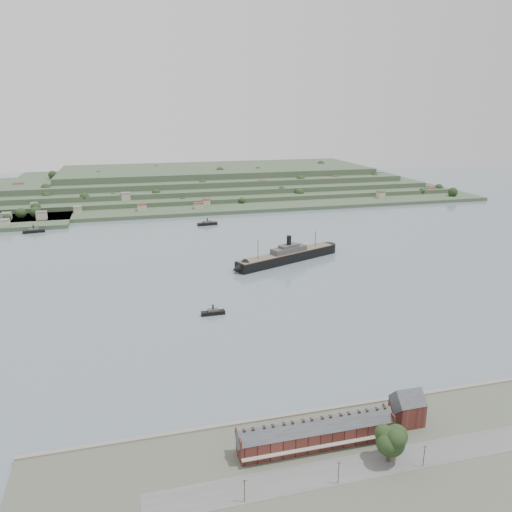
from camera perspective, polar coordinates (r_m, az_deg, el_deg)
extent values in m
plane|color=slate|center=(332.80, -2.15, -3.55)|extent=(1400.00, 1400.00, 0.00)
cube|color=#4C5142|center=(176.59, 12.72, -23.92)|extent=(220.00, 80.00, 2.00)
cube|color=gray|center=(204.37, 7.53, -17.23)|extent=(220.00, 2.00, 2.60)
cube|color=#595959|center=(179.96, 11.80, -22.52)|extent=(140.00, 12.00, 0.10)
cube|color=#431C18|center=(184.42, 6.87, -19.81)|extent=(55.00, 8.00, 7.00)
cube|color=#35373C|center=(182.37, 6.91, -18.92)|extent=(55.60, 8.15, 8.15)
cube|color=#A09E8E|center=(181.18, 7.46, -20.79)|extent=(55.00, 1.60, 0.25)
cube|color=#431C18|center=(175.03, -2.03, -20.11)|extent=(0.50, 8.40, 3.00)
cube|color=#431C18|center=(192.29, 14.92, -16.99)|extent=(0.50, 8.40, 3.00)
cube|color=black|center=(175.23, -0.18, -19.48)|extent=(0.90, 1.40, 3.20)
cube|color=black|center=(176.43, 1.65, -19.21)|extent=(0.90, 1.40, 3.20)
cube|color=black|center=(180.13, 6.08, -18.46)|extent=(0.90, 1.40, 3.20)
cube|color=black|center=(181.88, 7.79, -18.14)|extent=(0.90, 1.40, 3.20)
cube|color=black|center=(186.90, 11.87, -17.32)|extent=(0.90, 1.40, 3.20)
cube|color=black|center=(189.15, 13.43, -16.98)|extent=(0.90, 1.40, 3.20)
cube|color=#431C18|center=(201.58, 16.85, -16.63)|extent=(10.00, 10.00, 9.00)
cube|color=#35373C|center=(199.20, 16.96, -15.54)|extent=(10.40, 10.18, 10.18)
cube|color=#33462F|center=(677.88, -8.92, 6.85)|extent=(760.00, 260.00, 4.00)
cube|color=#33462F|center=(703.92, -7.53, 7.64)|extent=(680.00, 220.00, 5.00)
cube|color=#33462F|center=(719.81, -6.51, 8.31)|extent=(600.00, 200.00, 6.00)
cube|color=#33462F|center=(735.88, -5.53, 9.03)|extent=(520.00, 180.00, 7.00)
cube|color=#33462F|center=(752.14, -4.59, 9.79)|extent=(440.00, 160.00, 8.00)
cube|color=black|center=(385.71, 3.53, -0.16)|extent=(87.76, 45.53, 7.00)
cone|color=black|center=(359.16, -1.93, -1.42)|extent=(15.68, 15.68, 12.00)
cylinder|color=black|center=(415.44, 8.24, 0.92)|extent=(12.00, 12.00, 7.00)
cube|color=brown|center=(384.63, 3.54, 0.38)|extent=(85.52, 43.84, 0.60)
cube|color=#423F3D|center=(385.29, 3.77, 0.74)|extent=(31.17, 19.80, 4.00)
cube|color=#423F3D|center=(384.56, 3.78, 1.13)|extent=(17.46, 12.59, 2.50)
cylinder|color=black|center=(383.56, 3.79, 1.68)|extent=(3.60, 3.60, 9.00)
cylinder|color=#3E2E1C|center=(365.74, 0.23, 0.64)|extent=(0.50, 0.50, 16.00)
cylinder|color=#3E2E1C|center=(402.72, 6.79, 1.88)|extent=(0.50, 0.50, 14.00)
cube|color=black|center=(290.08, -4.92, -6.49)|extent=(13.74, 3.77, 2.19)
cube|color=#423F3D|center=(289.44, -4.93, -6.19)|extent=(6.19, 2.98, 1.64)
cylinder|color=black|center=(288.73, -4.94, -5.86)|extent=(0.91, 0.91, 3.20)
cube|color=black|center=(521.11, -24.05, 2.59)|extent=(20.21, 8.00, 2.62)
cube|color=#423F3D|center=(520.68, -24.07, 2.80)|extent=(9.35, 5.50, 1.97)
cylinder|color=black|center=(520.22, -24.10, 3.04)|extent=(1.09, 1.09, 3.82)
cube|color=black|center=(509.23, -5.58, 3.68)|extent=(20.63, 8.02, 2.68)
cube|color=#423F3D|center=(508.79, -5.59, 3.90)|extent=(9.52, 5.55, 2.01)
cylinder|color=black|center=(508.31, -5.59, 4.15)|extent=(1.12, 1.12, 3.91)
cylinder|color=#3E2E1C|center=(182.71, 14.99, -21.04)|extent=(1.29, 1.29, 5.37)
sphere|color=black|center=(179.84, 15.11, -19.81)|extent=(9.67, 9.67, 9.67)
sphere|color=black|center=(181.14, 15.75, -19.15)|extent=(7.52, 7.52, 7.52)
sphere|color=black|center=(177.50, 14.76, -20.11)|extent=(6.88, 6.88, 6.88)
sphere|color=black|center=(176.90, 15.74, -19.48)|extent=(6.45, 6.45, 6.45)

